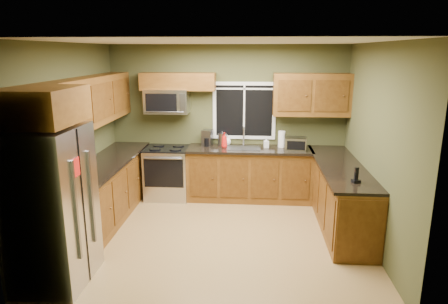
# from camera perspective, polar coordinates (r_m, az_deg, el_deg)

# --- Properties ---
(floor) EXTENTS (4.20, 4.20, 0.00)m
(floor) POSITION_cam_1_polar(r_m,az_deg,el_deg) (5.90, -0.76, -11.73)
(floor) COLOR olive
(floor) RESTS_ON ground
(ceiling) EXTENTS (4.20, 4.20, 0.00)m
(ceiling) POSITION_cam_1_polar(r_m,az_deg,el_deg) (5.31, -0.86, 15.49)
(ceiling) COLOR white
(ceiling) RESTS_ON back_wall
(back_wall) EXTENTS (4.20, 0.00, 4.20)m
(back_wall) POSITION_cam_1_polar(r_m,az_deg,el_deg) (7.21, 0.49, 4.38)
(back_wall) COLOR #414424
(back_wall) RESTS_ON ground
(front_wall) EXTENTS (4.20, 0.00, 4.20)m
(front_wall) POSITION_cam_1_polar(r_m,az_deg,el_deg) (3.73, -3.31, -5.11)
(front_wall) COLOR #414424
(front_wall) RESTS_ON ground
(left_wall) EXTENTS (0.00, 3.60, 3.60)m
(left_wall) POSITION_cam_1_polar(r_m,az_deg,el_deg) (6.01, -21.18, 1.42)
(left_wall) COLOR #414424
(left_wall) RESTS_ON ground
(right_wall) EXTENTS (0.00, 3.60, 3.60)m
(right_wall) POSITION_cam_1_polar(r_m,az_deg,el_deg) (5.66, 20.87, 0.70)
(right_wall) COLOR #414424
(right_wall) RESTS_ON ground
(window) EXTENTS (1.12, 0.03, 1.02)m
(window) POSITION_cam_1_polar(r_m,az_deg,el_deg) (7.14, 2.90, 5.92)
(window) COLOR white
(window) RESTS_ON back_wall
(base_cabinets_left) EXTENTS (0.60, 2.65, 0.90)m
(base_cabinets_left) POSITION_cam_1_polar(r_m,az_deg,el_deg) (6.55, -16.34, -5.37)
(base_cabinets_left) COLOR brown
(base_cabinets_left) RESTS_ON ground
(countertop_left) EXTENTS (0.65, 2.65, 0.04)m
(countertop_left) POSITION_cam_1_polar(r_m,az_deg,el_deg) (6.41, -16.42, -1.41)
(countertop_left) COLOR black
(countertop_left) RESTS_ON base_cabinets_left
(base_cabinets_back) EXTENTS (2.17, 0.60, 0.90)m
(base_cabinets_back) POSITION_cam_1_polar(r_m,az_deg,el_deg) (7.11, 3.65, -3.25)
(base_cabinets_back) COLOR brown
(base_cabinets_back) RESTS_ON ground
(countertop_back) EXTENTS (2.17, 0.65, 0.04)m
(countertop_back) POSITION_cam_1_polar(r_m,az_deg,el_deg) (6.96, 3.71, 0.38)
(countertop_back) COLOR black
(countertop_back) RESTS_ON base_cabinets_back
(base_cabinets_peninsula) EXTENTS (0.60, 2.52, 0.90)m
(base_cabinets_peninsula) POSITION_cam_1_polar(r_m,az_deg,el_deg) (6.34, 16.20, -6.01)
(base_cabinets_peninsula) COLOR brown
(base_cabinets_peninsula) RESTS_ON ground
(countertop_peninsula) EXTENTS (0.65, 2.50, 0.04)m
(countertop_peninsula) POSITION_cam_1_polar(r_m,az_deg,el_deg) (6.20, 16.26, -1.91)
(countertop_peninsula) COLOR black
(countertop_peninsula) RESTS_ON base_cabinets_peninsula
(upper_cabinets_left) EXTENTS (0.33, 2.65, 0.72)m
(upper_cabinets_left) POSITION_cam_1_polar(r_m,az_deg,el_deg) (6.29, -18.39, 6.91)
(upper_cabinets_left) COLOR brown
(upper_cabinets_left) RESTS_ON left_wall
(upper_cabinets_back_left) EXTENTS (1.30, 0.33, 0.30)m
(upper_cabinets_back_left) POSITION_cam_1_polar(r_m,az_deg,el_deg) (7.06, -6.59, 9.97)
(upper_cabinets_back_left) COLOR brown
(upper_cabinets_back_left) RESTS_ON back_wall
(upper_cabinets_back_right) EXTENTS (1.30, 0.33, 0.72)m
(upper_cabinets_back_right) POSITION_cam_1_polar(r_m,az_deg,el_deg) (7.02, 12.41, 7.99)
(upper_cabinets_back_right) COLOR brown
(upper_cabinets_back_right) RESTS_ON back_wall
(upper_cabinet_over_fridge) EXTENTS (0.72, 0.90, 0.38)m
(upper_cabinet_over_fridge) POSITION_cam_1_polar(r_m,az_deg,el_deg) (4.60, -24.72, 6.02)
(upper_cabinet_over_fridge) COLOR brown
(upper_cabinet_over_fridge) RESTS_ON left_wall
(refrigerator) EXTENTS (0.74, 0.90, 1.80)m
(refrigerator) POSITION_cam_1_polar(r_m,az_deg,el_deg) (4.86, -23.33, -7.24)
(refrigerator) COLOR #B7B7BC
(refrigerator) RESTS_ON ground
(range) EXTENTS (0.76, 0.69, 0.94)m
(range) POSITION_cam_1_polar(r_m,az_deg,el_deg) (7.24, -8.04, -2.89)
(range) COLOR #B7B7BC
(range) RESTS_ON ground
(microwave) EXTENTS (0.76, 0.41, 0.42)m
(microwave) POSITION_cam_1_polar(r_m,az_deg,el_deg) (7.11, -8.16, 7.19)
(microwave) COLOR #B7B7BC
(microwave) RESTS_ON back_wall
(sink) EXTENTS (0.60, 0.42, 0.36)m
(sink) POSITION_cam_1_polar(r_m,az_deg,el_deg) (6.97, 2.77, 0.69)
(sink) COLOR slate
(sink) RESTS_ON countertop_back
(toaster_oven) EXTENTS (0.37, 0.30, 0.22)m
(toaster_oven) POSITION_cam_1_polar(r_m,az_deg,el_deg) (6.90, 10.15, 1.16)
(toaster_oven) COLOR #B7B7BC
(toaster_oven) RESTS_ON countertop_back
(coffee_maker) EXTENTS (0.20, 0.25, 0.28)m
(coffee_maker) POSITION_cam_1_polar(r_m,az_deg,el_deg) (7.13, -2.38, 1.99)
(coffee_maker) COLOR slate
(coffee_maker) RESTS_ON countertop_back
(kettle) EXTENTS (0.18, 0.18, 0.27)m
(kettle) POSITION_cam_1_polar(r_m,az_deg,el_deg) (7.12, -0.24, 1.92)
(kettle) COLOR #B7B7BC
(kettle) RESTS_ON countertop_back
(paper_towel_roll) EXTENTS (0.14, 0.14, 0.32)m
(paper_towel_roll) POSITION_cam_1_polar(r_m,az_deg,el_deg) (7.07, 8.23, 1.84)
(paper_towel_roll) COLOR white
(paper_towel_roll) RESTS_ON countertop_back
(soap_bottle_a) EXTENTS (0.13, 0.13, 0.27)m
(soap_bottle_a) POSITION_cam_1_polar(r_m,az_deg,el_deg) (6.97, 0.05, 1.73)
(soap_bottle_a) COLOR red
(soap_bottle_a) RESTS_ON countertop_back
(soap_bottle_b) EXTENTS (0.09, 0.10, 0.18)m
(soap_bottle_b) POSITION_cam_1_polar(r_m,az_deg,el_deg) (7.01, 6.06, 1.33)
(soap_bottle_b) COLOR white
(soap_bottle_b) RESTS_ON countertop_back
(soap_bottle_c) EXTENTS (0.15, 0.15, 0.18)m
(soap_bottle_c) POSITION_cam_1_polar(r_m,az_deg,el_deg) (7.17, 0.43, 1.73)
(soap_bottle_c) COLOR white
(soap_bottle_c) RESTS_ON countertop_back
(cordless_phone) EXTENTS (0.11, 0.11, 0.20)m
(cordless_phone) POSITION_cam_1_polar(r_m,az_deg,el_deg) (5.40, 18.35, -3.54)
(cordless_phone) COLOR black
(cordless_phone) RESTS_ON countertop_peninsula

